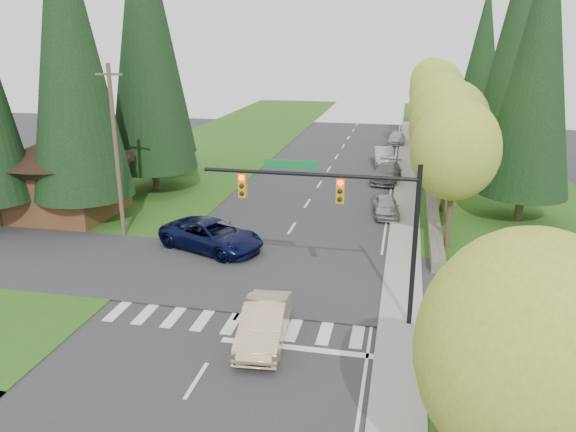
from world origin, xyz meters
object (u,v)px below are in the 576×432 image
(parked_car_a, at_px, (386,206))
(parked_car_e, at_px, (397,138))
(parked_car_c, at_px, (384,157))
(parked_car_d, at_px, (383,155))
(sedan_champagne, at_px, (264,324))
(parked_car_b, at_px, (386,173))
(suv_navy, at_px, (212,235))

(parked_car_a, relative_size, parked_car_e, 0.92)
(parked_car_c, bearing_deg, parked_car_d, 89.16)
(parked_car_e, bearing_deg, parked_car_c, -93.59)
(parked_car_d, bearing_deg, sedan_champagne, -97.19)
(sedan_champagne, xyz_separation_m, parked_car_c, (3.03, 32.69, 0.02))
(parked_car_d, height_order, parked_car_e, parked_car_d)
(sedan_champagne, relative_size, parked_car_a, 1.21)
(parked_car_b, xyz_separation_m, parked_car_c, (-0.52, 6.17, 0.06))
(parked_car_a, height_order, parked_car_e, parked_car_a)
(suv_navy, height_order, parked_car_b, suv_navy)
(parked_car_b, height_order, parked_car_c, parked_car_c)
(parked_car_b, bearing_deg, parked_car_c, 100.81)
(sedan_champagne, distance_m, parked_car_b, 26.75)
(parked_car_b, bearing_deg, suv_navy, -110.70)
(sedan_champagne, xyz_separation_m, parked_car_e, (3.94, 43.74, -0.16))
(parked_car_c, bearing_deg, suv_navy, -116.02)
(sedan_champagne, xyz_separation_m, parked_car_b, (3.55, 26.52, -0.04))
(suv_navy, bearing_deg, parked_car_c, 2.21)
(sedan_champagne, bearing_deg, parked_car_c, 79.47)
(suv_navy, relative_size, parked_car_c, 1.26)
(parked_car_a, xyz_separation_m, parked_car_e, (0.00, 26.46, -0.05))
(parked_car_b, distance_m, parked_car_e, 17.22)
(parked_car_c, xyz_separation_m, parked_car_e, (0.91, 11.05, -0.17))
(suv_navy, distance_m, parked_car_d, 26.44)
(parked_car_a, distance_m, parked_car_c, 15.44)
(parked_car_b, relative_size, parked_car_d, 1.35)
(parked_car_a, distance_m, parked_car_e, 26.46)
(parked_car_a, height_order, parked_car_d, parked_car_a)
(parked_car_b, distance_m, parked_car_d, 7.63)
(suv_navy, relative_size, parked_car_d, 1.63)
(sedan_champagne, bearing_deg, parked_car_b, 77.15)
(suv_navy, height_order, parked_car_c, suv_navy)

